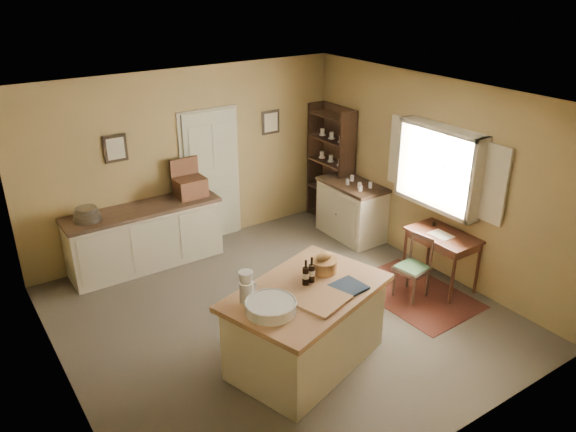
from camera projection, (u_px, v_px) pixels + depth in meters
name	position (u px, v px, depth m)	size (l,w,h in m)	color
ground	(281.00, 316.00, 6.98)	(5.00, 5.00, 0.00)	#605649
wall_back	(188.00, 160.00, 8.32)	(5.00, 0.10, 2.70)	#997C47
wall_front	(450.00, 323.00, 4.54)	(5.00, 0.10, 2.70)	#997C47
wall_left	(53.00, 280.00, 5.15)	(0.10, 5.00, 2.70)	#997C47
wall_right	(432.00, 176.00, 7.71)	(0.10, 5.00, 2.70)	#997C47
ceiling	(280.00, 100.00, 5.88)	(5.00, 5.00, 0.00)	silver
door	(211.00, 175.00, 8.60)	(0.97, 0.06, 2.11)	#B7B599
framed_prints	(199.00, 134.00, 8.25)	(2.82, 0.02, 0.38)	black
window	(441.00, 167.00, 7.43)	(0.25, 1.99, 1.12)	#BCB193
work_island	(305.00, 324.00, 6.00)	(1.97, 1.58, 1.20)	#BCB193
sideboard	(146.00, 235.00, 8.01)	(2.19, 0.62, 1.18)	#BCB193
rug	(414.00, 294.00, 7.45)	(1.10, 1.60, 0.01)	#482118
writing_desk	(443.00, 241.00, 7.41)	(0.56, 0.92, 0.82)	#35180F
desk_chair	(412.00, 269.00, 7.25)	(0.38, 0.38, 0.82)	black
right_cabinet	(352.00, 209.00, 8.90)	(0.62, 1.12, 0.99)	#BCB193
shelving_unit	(333.00, 165.00, 9.30)	(0.33, 0.88, 1.95)	black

